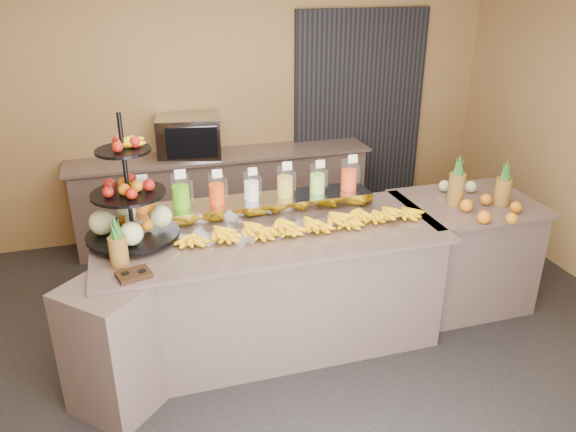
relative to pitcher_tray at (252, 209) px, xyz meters
name	(u,v)px	position (x,y,z in m)	size (l,w,h in m)	color
ground	(283,362)	(0.07, -0.58, -1.01)	(6.00, 6.00, 0.00)	black
room_envelope	(277,86)	(0.26, 0.21, 0.87)	(6.04, 5.02, 2.82)	olive
buffet_counter	(258,293)	(-0.04, -0.32, -0.54)	(2.75, 1.25, 0.93)	gray
right_counter	(462,252)	(1.77, -0.18, -0.54)	(1.08, 0.88, 0.93)	gray
back_ledge	(224,196)	(0.07, 1.67, -0.54)	(3.10, 0.55, 0.93)	gray
pitcher_tray	(252,209)	(0.00, 0.00, 0.00)	(1.85, 0.30, 0.15)	gray
juice_pitcher_orange_a	(144,198)	(-0.78, 0.00, 0.18)	(0.13, 0.13, 0.31)	silver
juice_pitcher_green	(181,194)	(-0.52, 0.00, 0.18)	(0.13, 0.14, 0.32)	silver
juice_pitcher_orange_b	(217,191)	(-0.26, 0.00, 0.17)	(0.12, 0.13, 0.29)	silver
juice_pitcher_milk	(251,188)	(0.00, 0.00, 0.17)	(0.12, 0.12, 0.28)	silver
juice_pitcher_lemon	(285,184)	(0.26, 0.00, 0.18)	(0.13, 0.13, 0.30)	silver
juice_pitcher_lime	(317,181)	(0.52, 0.00, 0.17)	(0.12, 0.12, 0.29)	silver
juice_pitcher_orange_c	(349,177)	(0.78, 0.00, 0.18)	(0.13, 0.13, 0.31)	silver
banana_heap	(304,221)	(0.31, -0.31, -0.01)	(1.79, 0.16, 0.15)	#EAB30B
fruit_stand	(137,209)	(-0.84, -0.14, 0.15)	(0.74, 0.74, 0.90)	black
condiment_caddy	(134,274)	(-0.90, -0.66, -0.06)	(0.20, 0.15, 0.03)	black
pineapple_left_a	(118,247)	(-0.98, -0.49, 0.05)	(0.12, 0.12, 0.36)	brown
pineapple_left_b	(146,205)	(-0.77, 0.13, 0.07)	(0.13, 0.13, 0.40)	brown
right_fruit_pile	(484,200)	(1.78, -0.36, 0.01)	(0.49, 0.47, 0.26)	brown
oven_warmer	(189,137)	(-0.25, 1.67, 0.13)	(0.62, 0.43, 0.41)	gray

